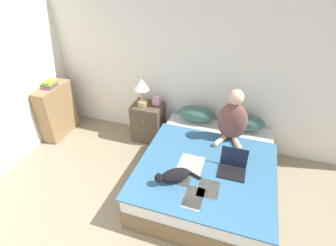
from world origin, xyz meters
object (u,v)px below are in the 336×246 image
Objects in this scene: person_sitting at (233,119)px; table_lamp at (142,87)px; pillow_near at (197,114)px; pillow_far at (245,122)px; tissue_box at (157,101)px; bookshelf at (57,111)px; bed at (207,173)px; cat_tabby at (174,176)px; laptop_open at (232,167)px; nightstand at (148,122)px; book_stack_top at (49,84)px.

table_lamp is at bearing 170.94° from person_sitting.
pillow_far is (0.73, 0.00, 0.00)m from pillow_near.
tissue_box is 1.73m from bookshelf.
tissue_box is at bearing 31.11° from table_lamp.
bed is 2.58× the size of person_sitting.
cat_tabby is (0.05, -1.35, -0.04)m from pillow_near.
nightstand is at bearing 147.36° from laptop_open.
pillow_near is (-0.36, 0.83, 0.37)m from bed.
laptop_open is at bearing -36.75° from tissue_box.
bed is at bearing -31.47° from table_lamp.
pillow_near reaches higher than bed.
person_sitting reaches higher than nightstand.
person_sitting is 1.55× the size of cat_tabby.
person_sitting reaches higher than bed.
table_lamp reaches higher than nightstand.
pillow_far reaches higher than nightstand.
bookshelf is at bearing -170.41° from pillow_near.
laptop_open reaches higher than bed.
pillow_far is 0.90× the size of nightstand.
laptop_open is 3.08m from book_stack_top.
bed is 0.69m from cat_tabby.
bed is 2.19× the size of bookshelf.
bed is 2.82m from book_stack_top.
pillow_near is 4.14× the size of tissue_box.
pillow_far is at bearing 7.38° from book_stack_top.
cat_tabby is at bearing -88.05° from pillow_near.
person_sitting reaches higher than pillow_far.
cat_tabby is (-0.32, -0.52, 0.33)m from bed.
laptop_open reaches higher than pillow_near.
pillow_far reaches higher than bed.
pillow_far is 2.36× the size of book_stack_top.
book_stack_top is (-1.46, -0.33, -0.02)m from table_lamp.
pillow_far is 3.09m from bookshelf.
table_lamp is at bearing -148.89° from tissue_box.
book_stack_top is at bearing -167.41° from table_lamp.
person_sitting is 2.34× the size of laptop_open.
nightstand is at bearing -94.03° from cat_tabby.
person_sitting is at bearing -119.49° from pillow_far.
person_sitting is at bearing 98.68° from laptop_open.
table_lamp is at bearing -175.35° from pillow_near.
pillow_far is 1.26× the size of table_lamp.
book_stack_top is (-3.00, 0.56, 0.41)m from laptop_open.
nightstand is (-1.37, 0.26, -0.49)m from person_sitting.
person_sitting reaches higher than pillow_near.
person_sitting reaches higher than laptop_open.
pillow_near is 2.39m from book_stack_top.
pillow_near is at bearing -4.12° from tissue_box.
bookshelf is (-2.69, 0.44, 0.21)m from bed.
bed is at bearing -33.87° from nightstand.
tissue_box is at bearing 35.31° from nightstand.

